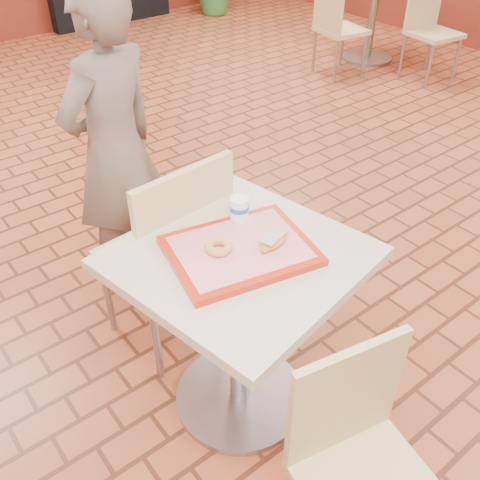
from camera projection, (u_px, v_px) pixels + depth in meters
wainscot_band at (309, 153)px, 3.12m from camera, size 8.00×10.00×1.00m
main_table at (240, 309)px, 2.03m from camera, size 0.78×0.78×0.82m
chair_main_front at (359, 457)px, 1.63m from camera, size 0.47×0.47×0.85m
chair_main_back at (171, 250)px, 2.29m from camera, size 0.50×0.50×1.00m
customer at (115, 150)px, 2.55m from camera, size 0.66×0.53×1.57m
serving_tray at (240, 250)px, 1.85m from camera, size 0.48×0.38×0.03m
ring_donut at (219, 247)px, 1.82m from camera, size 0.10×0.10×0.03m
long_john_donut at (273, 240)px, 1.84m from camera, size 0.14×0.10×0.04m
paper_cup at (239, 208)px, 1.95m from camera, size 0.07×0.07×0.09m
second_table at (374, 8)px, 5.59m from camera, size 0.75×0.75×0.79m
chair_second_left at (336, 23)px, 5.22m from camera, size 0.48×0.48×0.91m
chair_second_front at (430, 23)px, 5.18m from camera, size 0.49×0.49×0.93m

